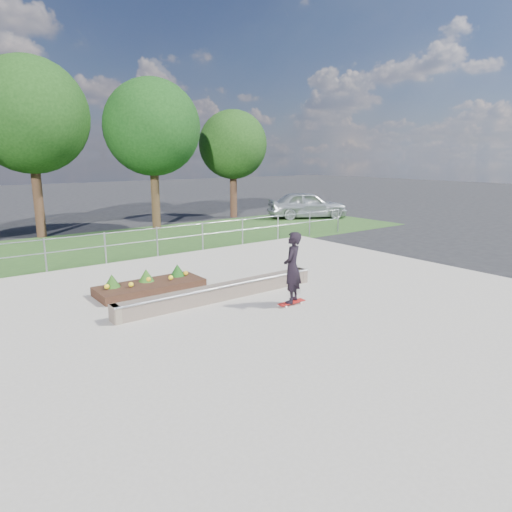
% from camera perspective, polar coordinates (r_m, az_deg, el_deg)
% --- Properties ---
extents(ground, '(120.00, 120.00, 0.00)m').
position_cam_1_polar(ground, '(11.80, 3.64, -6.61)').
color(ground, black).
rests_on(ground, ground).
extents(grass_verge, '(30.00, 8.00, 0.02)m').
position_cam_1_polar(grass_verge, '(21.11, -16.20, 1.48)').
color(grass_verge, '#24451B').
rests_on(grass_verge, ground).
extents(concrete_slab, '(15.00, 15.00, 0.06)m').
position_cam_1_polar(concrete_slab, '(11.79, 3.65, -6.47)').
color(concrete_slab, gray).
rests_on(concrete_slab, ground).
extents(fence, '(20.06, 0.06, 1.20)m').
position_cam_1_polar(fence, '(17.79, -12.27, 2.21)').
color(fence, '#909398').
rests_on(fence, ground).
extents(tree_mid_left, '(5.25, 5.25, 8.25)m').
position_cam_1_polar(tree_mid_left, '(23.98, -26.44, 15.42)').
color(tree_mid_left, '#351F15').
rests_on(tree_mid_left, ground).
extents(tree_mid_right, '(4.90, 4.90, 7.70)m').
position_cam_1_polar(tree_mid_right, '(24.72, -12.86, 15.37)').
color(tree_mid_right, '#342314').
rests_on(tree_mid_right, ground).
extents(tree_far_right, '(4.20, 4.20, 6.60)m').
position_cam_1_polar(tree_far_right, '(28.96, -2.89, 13.69)').
color(tree_far_right, '#341E15').
rests_on(tree_far_right, ground).
extents(grind_ledge, '(6.00, 0.44, 0.43)m').
position_cam_1_polar(grind_ledge, '(12.32, -4.37, -4.49)').
color(grind_ledge, brown).
rests_on(grind_ledge, concrete_slab).
extents(planter_bed, '(3.00, 1.20, 0.61)m').
position_cam_1_polar(planter_bed, '(13.36, -13.17, -3.53)').
color(planter_bed, black).
rests_on(planter_bed, concrete_slab).
extents(skateboarder, '(0.80, 0.74, 1.92)m').
position_cam_1_polar(skateboarder, '(11.65, 4.56, -1.47)').
color(skateboarder, white).
rests_on(skateboarder, concrete_slab).
extents(parked_car, '(5.26, 3.99, 1.67)m').
position_cam_1_polar(parked_car, '(28.80, 6.44, 6.38)').
color(parked_car, '#A6ACB0').
rests_on(parked_car, ground).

